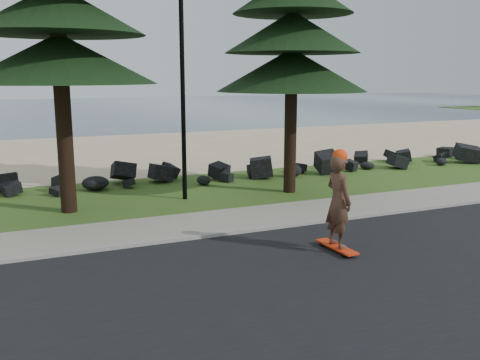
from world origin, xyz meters
The scene contains 9 objects.
ground centered at (0.00, 0.00, 0.00)m, with size 160.00×160.00×0.00m, color #3C591C.
road centered at (0.00, -4.50, 0.01)m, with size 160.00×7.00×0.02m, color black.
kerb centered at (0.00, -0.90, 0.05)m, with size 160.00×0.20×0.10m, color #9C948C.
sidewalk centered at (0.00, 0.20, 0.04)m, with size 160.00×2.00×0.08m, color gray.
beach_sand centered at (0.00, 14.50, 0.01)m, with size 160.00×15.00×0.01m, color tan.
ocean centered at (0.00, 51.00, 0.00)m, with size 160.00×58.00×0.01m, color #334762.
seawall_boulders centered at (0.00, 5.60, 0.00)m, with size 60.00×2.40×1.10m, color black, non-canonical shape.
lamp_post centered at (0.00, 3.20, 4.13)m, with size 0.25×0.14×8.14m.
skateboarder centered at (1.49, -3.02, 1.13)m, with size 0.51×1.22×2.26m.
Camera 1 is at (-4.93, -12.44, 3.82)m, focal length 40.00 mm.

